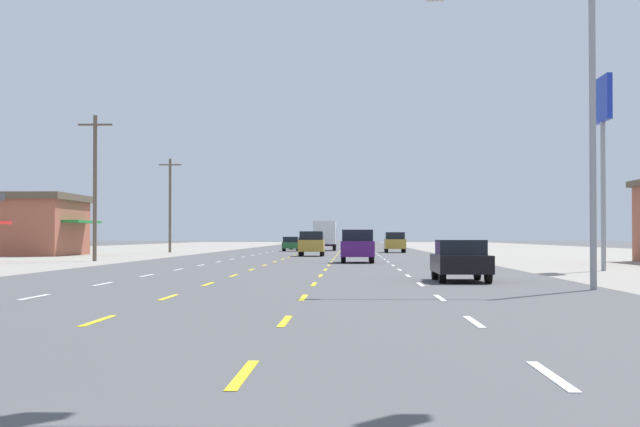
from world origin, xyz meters
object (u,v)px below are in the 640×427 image
(sedan_far_right_nearest, at_px, (460,260))
(suv_inner_right_near, at_px, (357,246))
(pole_sign_right_row_1, at_px, (603,118))
(suv_center_turn_mid, at_px, (312,243))
(sedan_inner_left_farthest, at_px, (297,243))
(box_truck_center_turn_farther, at_px, (325,234))
(suv_inner_right_distant_a, at_px, (355,241))
(suv_far_right_midfar, at_px, (395,242))
(hatchback_inner_left_far, at_px, (291,244))
(streetlight_right_row_0, at_px, (572,108))

(sedan_far_right_nearest, bearing_deg, suv_inner_right_near, 97.53)
(pole_sign_right_row_1, bearing_deg, suv_center_turn_mid, 112.55)
(sedan_inner_left_farthest, bearing_deg, box_truck_center_turn_farther, -71.96)
(box_truck_center_turn_farther, height_order, suv_inner_right_distant_a, box_truck_center_turn_farther)
(suv_inner_right_near, height_order, suv_far_right_midfar, same)
(sedan_inner_left_farthest, height_order, pole_sign_right_row_1, pole_sign_right_row_1)
(suv_inner_right_distant_a, bearing_deg, box_truck_center_turn_farther, -100.44)
(sedan_far_right_nearest, xyz_separation_m, suv_center_turn_mid, (-7.00, 46.91, 0.27))
(suv_inner_right_near, distance_m, hatchback_inner_left_far, 48.73)
(suv_center_turn_mid, bearing_deg, sedan_inner_left_farthest, 94.46)
(hatchback_inner_left_far, height_order, sedan_inner_left_farthest, hatchback_inner_left_far)
(hatchback_inner_left_far, distance_m, suv_inner_right_distant_a, 24.23)
(suv_inner_right_near, xyz_separation_m, box_truck_center_turn_farther, (-3.29, 52.99, 0.81))
(sedan_far_right_nearest, bearing_deg, suv_far_right_midfar, 89.64)
(pole_sign_right_row_1, bearing_deg, hatchback_inner_left_far, 105.93)
(suv_inner_right_near, distance_m, sedan_inner_left_farthest, 64.55)
(sedan_inner_left_farthest, height_order, suv_inner_right_distant_a, suv_inner_right_distant_a)
(suv_center_turn_mid, relative_size, box_truck_center_turn_farther, 0.68)
(sedan_far_right_nearest, distance_m, box_truck_center_turn_farther, 79.46)
(suv_center_turn_mid, bearing_deg, box_truck_center_turn_farther, 89.55)
(sedan_inner_left_farthest, distance_m, streetlight_right_row_0, 96.93)
(suv_center_turn_mid, xyz_separation_m, suv_inner_right_distant_a, (3.66, 50.73, 0.00))
(suv_center_turn_mid, distance_m, pole_sign_right_row_1, 38.85)
(suv_inner_right_distant_a, bearing_deg, suv_inner_right_near, -90.10)
(suv_inner_right_near, bearing_deg, sedan_far_right_nearest, -82.47)
(suv_far_right_midfar, distance_m, sedan_inner_left_farthest, 27.17)
(hatchback_inner_left_far, xyz_separation_m, box_truck_center_turn_farther, (3.51, 4.75, 1.05))
(sedan_far_right_nearest, distance_m, suv_center_turn_mid, 47.43)
(hatchback_inner_left_far, height_order, box_truck_center_turn_farther, box_truck_center_turn_farther)
(suv_inner_right_near, height_order, box_truck_center_turn_farther, box_truck_center_turn_farther)
(hatchback_inner_left_far, height_order, suv_inner_right_distant_a, suv_inner_right_distant_a)
(pole_sign_right_row_1, bearing_deg, sedan_far_right_nearest, -123.95)
(suv_far_right_midfar, bearing_deg, suv_inner_right_near, -95.63)
(suv_far_right_midfar, bearing_deg, sedan_inner_left_farthest, 113.41)
(suv_inner_right_near, relative_size, streetlight_right_row_0, 0.54)
(hatchback_inner_left_far, bearing_deg, streetlight_right_row_0, -80.76)
(suv_far_right_midfar, xyz_separation_m, streetlight_right_row_0, (2.34, -70.99, 4.37))
(suv_center_turn_mid, relative_size, pole_sign_right_row_1, 0.55)
(sedan_far_right_nearest, relative_size, suv_inner_right_near, 0.92)
(sedan_inner_left_farthest, bearing_deg, suv_inner_right_distant_a, 46.00)
(suv_center_turn_mid, bearing_deg, pole_sign_right_row_1, -67.45)
(box_truck_center_turn_farther, relative_size, streetlight_right_row_0, 0.79)
(hatchback_inner_left_far, bearing_deg, suv_inner_right_near, -81.98)
(suv_inner_right_distant_a, bearing_deg, suv_center_turn_mid, -94.13)
(suv_far_right_midfar, xyz_separation_m, pole_sign_right_row_1, (7.31, -53.95, 5.97))
(hatchback_inner_left_far, distance_m, pole_sign_right_row_1, 65.77)
(box_truck_center_turn_farther, bearing_deg, pole_sign_right_row_1, -77.94)
(sedan_far_right_nearest, height_order, suv_inner_right_near, suv_inner_right_near)
(suv_center_turn_mid, xyz_separation_m, box_truck_center_turn_farther, (0.26, 32.25, 0.81))
(suv_inner_right_near, bearing_deg, suv_center_turn_mid, 99.69)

